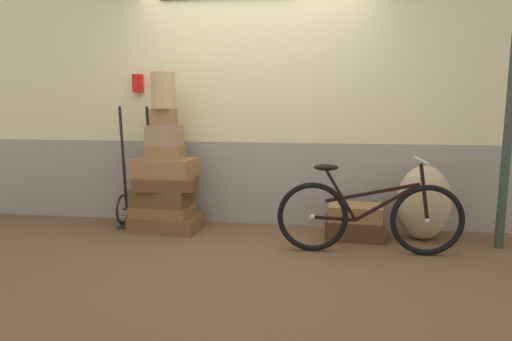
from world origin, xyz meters
name	(u,v)px	position (x,y,z in m)	size (l,w,h in m)	color
ground	(243,247)	(0.00, 0.00, -0.03)	(8.85, 5.20, 0.06)	brown
station_building	(257,87)	(0.01, 0.85, 1.52)	(6.85, 0.74, 3.03)	gray
suitcase_0	(167,222)	(-0.90, 0.39, 0.08)	(0.72, 0.47, 0.15)	brown
suitcase_1	(163,210)	(-0.93, 0.38, 0.21)	(0.61, 0.43, 0.12)	brown
suitcase_2	(162,197)	(-0.94, 0.37, 0.36)	(0.59, 0.38, 0.18)	brown
suitcase_3	(166,183)	(-0.88, 0.36, 0.51)	(0.63, 0.39, 0.13)	brown
suitcase_4	(164,168)	(-0.92, 0.41, 0.67)	(0.64, 0.39, 0.19)	olive
suitcase_5	(165,152)	(-0.90, 0.39, 0.84)	(0.37, 0.24, 0.14)	olive
suitcase_6	(164,135)	(-0.91, 0.42, 1.01)	(0.34, 0.22, 0.20)	#937051
suitcase_7	(164,117)	(-0.90, 0.39, 1.20)	(0.25, 0.16, 0.17)	olive
suitcase_8	(354,229)	(1.07, 0.37, 0.10)	(0.58, 0.38, 0.19)	#4C2D19
suitcase_9	(355,212)	(1.07, 0.36, 0.27)	(0.52, 0.35, 0.15)	olive
wicker_basket	(163,91)	(-0.89, 0.39, 1.47)	(0.25, 0.25, 0.37)	tan
luggage_trolley	(138,200)	(-1.28, 0.52, 0.29)	(0.39, 0.39, 1.31)	black
burlap_sack	(424,203)	(1.74, 0.43, 0.37)	(0.52, 0.44, 0.74)	tan
bicycle	(368,216)	(1.15, -0.08, 0.34)	(1.65, 0.46, 0.87)	black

